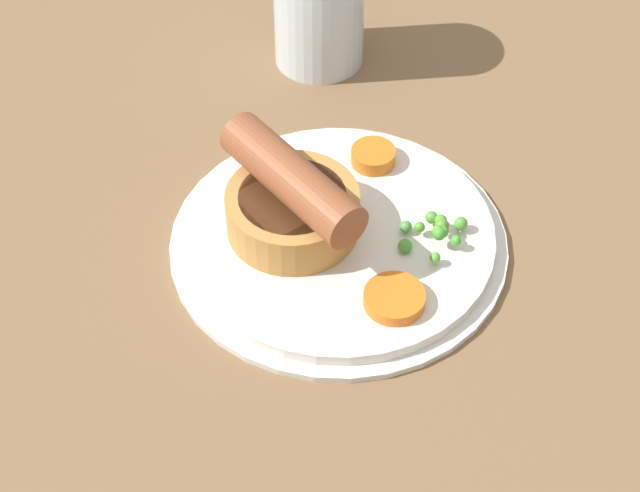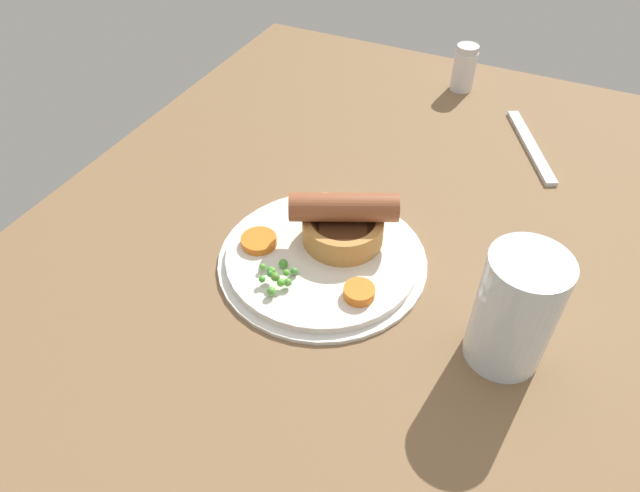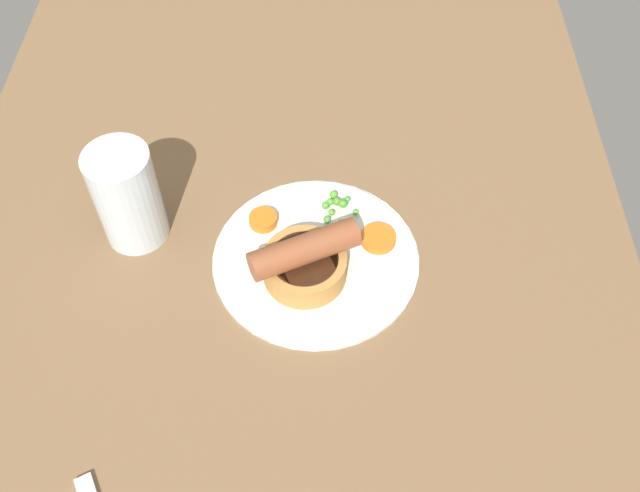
{
  "view_description": "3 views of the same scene",
  "coord_description": "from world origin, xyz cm",
  "px_view_note": "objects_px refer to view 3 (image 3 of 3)",
  "views": [
    {
      "loc": [
        12.99,
        51.57,
        57.32
      ],
      "look_at": [
        1.22,
        5.46,
        5.52
      ],
      "focal_mm": 60.0,
      "sensor_mm": 36.0,
      "label": 1
    },
    {
      "loc": [
        -41.47,
        -15.54,
        48.18
      ],
      "look_at": [
        -1.6,
        3.31,
        6.27
      ],
      "focal_mm": 32.0,
      "sensor_mm": 36.0,
      "label": 2
    },
    {
      "loc": [
        46.14,
        4.59,
        68.42
      ],
      "look_at": [
        0.61,
        3.96,
        7.34
      ],
      "focal_mm": 40.0,
      "sensor_mm": 36.0,
      "label": 3
    }
  ],
  "objects_px": {
    "dinner_plate": "(316,257)",
    "carrot_slice_1": "(378,238)",
    "carrot_slice_0": "(263,220)",
    "drinking_glass": "(127,196)",
    "pea_pile": "(337,207)",
    "sausage_pudding": "(305,261)"
  },
  "relations": [
    {
      "from": "dinner_plate",
      "to": "carrot_slice_1",
      "type": "relative_size",
      "value": 5.81
    },
    {
      "from": "carrot_slice_0",
      "to": "carrot_slice_1",
      "type": "distance_m",
      "value": 0.13
    },
    {
      "from": "carrot_slice_1",
      "to": "drinking_glass",
      "type": "relative_size",
      "value": 0.32
    },
    {
      "from": "carrot_slice_0",
      "to": "pea_pile",
      "type": "bearing_deg",
      "value": 101.72
    },
    {
      "from": "carrot_slice_1",
      "to": "drinking_glass",
      "type": "xyz_separation_m",
      "value": [
        -0.02,
        -0.28,
        0.04
      ]
    },
    {
      "from": "carrot_slice_0",
      "to": "drinking_glass",
      "type": "xyz_separation_m",
      "value": [
        0.0,
        -0.15,
        0.04
      ]
    },
    {
      "from": "drinking_glass",
      "to": "pea_pile",
      "type": "bearing_deg",
      "value": 95.12
    },
    {
      "from": "dinner_plate",
      "to": "sausage_pudding",
      "type": "height_order",
      "value": "sausage_pudding"
    },
    {
      "from": "pea_pile",
      "to": "carrot_slice_1",
      "type": "xyz_separation_m",
      "value": [
        0.04,
        0.05,
        -0.0
      ]
    },
    {
      "from": "sausage_pudding",
      "to": "carrot_slice_1",
      "type": "relative_size",
      "value": 3.0
    },
    {
      "from": "dinner_plate",
      "to": "pea_pile",
      "type": "height_order",
      "value": "pea_pile"
    },
    {
      "from": "dinner_plate",
      "to": "carrot_slice_0",
      "type": "relative_size",
      "value": 7.21
    },
    {
      "from": "dinner_plate",
      "to": "drinking_glass",
      "type": "xyz_separation_m",
      "value": [
        -0.04,
        -0.21,
        0.06
      ]
    },
    {
      "from": "carrot_slice_1",
      "to": "drinking_glass",
      "type": "distance_m",
      "value": 0.28
    },
    {
      "from": "dinner_plate",
      "to": "carrot_slice_1",
      "type": "height_order",
      "value": "carrot_slice_1"
    },
    {
      "from": "sausage_pudding",
      "to": "drinking_glass",
      "type": "height_order",
      "value": "drinking_glass"
    },
    {
      "from": "carrot_slice_0",
      "to": "sausage_pudding",
      "type": "bearing_deg",
      "value": 34.79
    },
    {
      "from": "pea_pile",
      "to": "carrot_slice_1",
      "type": "relative_size",
      "value": 1.29
    },
    {
      "from": "sausage_pudding",
      "to": "dinner_plate",
      "type": "bearing_deg",
      "value": -135.82
    },
    {
      "from": "sausage_pudding",
      "to": "carrot_slice_0",
      "type": "height_order",
      "value": "sausage_pudding"
    },
    {
      "from": "pea_pile",
      "to": "carrot_slice_1",
      "type": "bearing_deg",
      "value": 47.86
    },
    {
      "from": "pea_pile",
      "to": "carrot_slice_1",
      "type": "height_order",
      "value": "pea_pile"
    }
  ]
}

